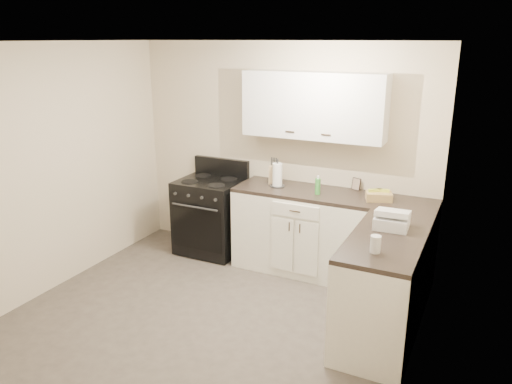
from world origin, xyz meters
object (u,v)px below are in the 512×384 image
at_px(stove, 210,216).
at_px(paper_towel, 277,175).
at_px(knife_block, 274,175).
at_px(wicker_basket, 379,196).
at_px(countertop_grill, 392,222).

distance_m(stove, paper_towel, 1.06).
bearing_deg(knife_block, wicker_basket, -11.06).
bearing_deg(knife_block, paper_towel, -52.06).
bearing_deg(paper_towel, wicker_basket, -0.49).
xyz_separation_m(knife_block, wicker_basket, (1.21, -0.09, -0.06)).
bearing_deg(paper_towel, knife_block, 134.90).
xyz_separation_m(stove, wicker_basket, (2.00, 0.02, 0.52)).
xyz_separation_m(stove, knife_block, (0.79, 0.11, 0.59)).
distance_m(stove, knife_block, 0.99).
xyz_separation_m(knife_block, paper_towel, (0.08, -0.08, 0.03)).
distance_m(knife_block, countertop_grill, 1.69).
bearing_deg(paper_towel, countertop_grill, -27.53).
bearing_deg(stove, paper_towel, 1.90).
bearing_deg(stove, knife_block, 7.64).
distance_m(paper_towel, wicker_basket, 1.14).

